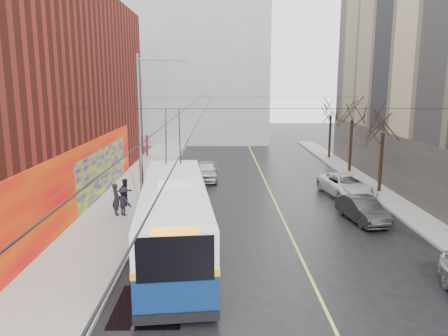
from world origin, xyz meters
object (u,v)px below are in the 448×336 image
object	(u,v)px
streetlight_pole	(143,134)
tree_far	(331,107)
tree_mid	(353,111)
following_car	(206,171)
pedestrian_b	(126,193)
parked_car_c	(346,186)
pedestrian_a	(116,199)
pedestrian_c	(124,201)
trolleybus	(175,216)
tree_near	(384,121)
parked_car_b	(363,210)

from	to	relation	value
streetlight_pole	tree_far	xyz separation A→B (m)	(15.14, 20.00, 0.30)
streetlight_pole	tree_mid	size ratio (longest dim) A/B	1.35
following_car	pedestrian_b	world-z (taller)	pedestrian_b
streetlight_pole	parked_car_c	world-z (taller)	streetlight_pole
pedestrian_a	pedestrian_b	world-z (taller)	pedestrian_a
following_car	pedestrian_c	world-z (taller)	pedestrian_c
trolleybus	parked_car_c	world-z (taller)	trolleybus
tree_near	pedestrian_a	world-z (taller)	tree_near
parked_car_c	tree_mid	bearing A→B (deg)	62.95
pedestrian_a	following_car	bearing A→B (deg)	-50.67
tree_near	pedestrian_b	size ratio (longest dim) A/B	3.72
parked_car_c	pedestrian_b	bearing A→B (deg)	-177.91
trolleybus	pedestrian_a	size ratio (longest dim) A/B	7.04
tree_far	following_car	size ratio (longest dim) A/B	1.50
parked_car_b	parked_car_c	world-z (taller)	parked_car_c
tree_near	parked_car_c	bearing A→B (deg)	-162.03
pedestrian_c	tree_near	bearing A→B (deg)	-127.33
following_car	parked_car_c	bearing A→B (deg)	-28.25
parked_car_b	following_car	xyz separation A→B (m)	(-8.89, 10.59, 0.07)
tree_near	trolleybus	world-z (taller)	tree_near
tree_mid	pedestrian_a	distance (m)	21.36
tree_near	pedestrian_a	bearing A→B (deg)	-162.34
streetlight_pole	parked_car_c	bearing A→B (deg)	22.33
following_car	pedestrian_b	xyz separation A→B (m)	(-4.62, -7.95, 0.26)
tree_far	trolleybus	world-z (taller)	tree_far
pedestrian_a	pedestrian_b	bearing A→B (deg)	-30.34
tree_near	pedestrian_b	xyz separation A→B (m)	(-16.71, -3.63, -3.97)
tree_mid	pedestrian_c	world-z (taller)	tree_mid
streetlight_pole	pedestrian_c	size ratio (longest dim) A/B	5.50
tree_near	pedestrian_b	bearing A→B (deg)	-167.74
parked_car_b	pedestrian_a	size ratio (longest dim) A/B	2.24
trolleybus	parked_car_b	xyz separation A→B (m)	(9.87, 4.34, -1.00)
tree_far	parked_car_c	xyz separation A→B (m)	(-2.53, -14.82, -4.40)
streetlight_pole	tree_near	size ratio (longest dim) A/B	1.41
tree_far	parked_car_b	bearing A→B (deg)	-98.97
tree_far	following_car	world-z (taller)	tree_far
tree_near	parked_car_b	world-z (taller)	tree_near
parked_car_c	pedestrian_b	xyz separation A→B (m)	(-14.18, -2.81, 0.27)
pedestrian_b	parked_car_c	bearing A→B (deg)	-33.37
trolleybus	pedestrian_a	xyz separation A→B (m)	(-3.83, 5.24, -0.61)
parked_car_c	trolleybus	bearing A→B (deg)	-146.20
streetlight_pole	pedestrian_c	bearing A→B (deg)	157.56
tree_near	pedestrian_c	size ratio (longest dim) A/B	3.91
parked_car_b	pedestrian_a	bearing A→B (deg)	166.82
following_car	trolleybus	bearing A→B (deg)	-93.74
trolleybus	pedestrian_a	distance (m)	6.52
streetlight_pole	tree_far	bearing A→B (deg)	52.88
parked_car_c	pedestrian_a	bearing A→B (deg)	-171.51
tree_mid	pedestrian_a	xyz separation A→B (m)	(-16.89, -12.38, -4.18)
trolleybus	parked_car_b	size ratio (longest dim) A/B	3.14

